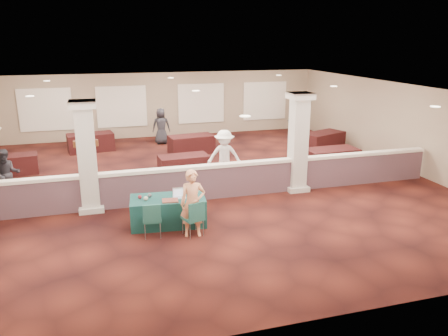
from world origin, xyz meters
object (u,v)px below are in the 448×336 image
object	(u,v)px
near_table	(168,211)
attendee_a	(7,174)
conf_chair_main	(194,216)
woman	(193,203)
far_table_back_right	(323,141)
conf_chair_side	(152,217)
far_table_front_left	(13,165)
attendee_c	(292,119)
far_table_front_center	(184,165)
attendee_b	(224,156)
attendee_d	(161,126)
far_table_back_center	(191,144)
far_table_back_left	(91,142)
far_table_front_right	(331,159)

from	to	relation	value
near_table	attendee_a	size ratio (longest dim) A/B	1.24
conf_chair_main	near_table	bearing A→B (deg)	102.57
conf_chair_main	attendee_a	distance (m)	6.54
woman	far_table_back_right	size ratio (longest dim) A/B	0.90
conf_chair_main	conf_chair_side	world-z (taller)	conf_chair_main
far_table_front_left	attendee_a	distance (m)	2.86
conf_chair_side	far_table_front_left	size ratio (longest dim) A/B	0.53
far_table_front_left	attendee_c	size ratio (longest dim) A/B	0.94
conf_chair_side	far_table_front_center	bearing A→B (deg)	75.71
far_table_front_center	far_table_back_right	bearing A→B (deg)	16.73
near_table	attendee_b	size ratio (longest dim) A/B	1.07
conf_chair_side	attendee_b	size ratio (longest dim) A/B	0.50
conf_chair_main	attendee_d	distance (m)	10.33
attendee_d	conf_chair_main	bearing A→B (deg)	93.70
far_table_back_center	woman	bearing A→B (deg)	-101.51
conf_chair_side	far_table_front_left	distance (m)	8.05
near_table	woman	bearing A→B (deg)	-54.04
conf_chair_main	far_table_front_left	size ratio (longest dim) A/B	0.54
far_table_back_right	attendee_b	xyz separation A→B (m)	(-5.54, -3.20, 0.52)
far_table_back_left	far_table_back_right	size ratio (longest dim) A/B	1.01
attendee_a	far_table_back_right	bearing A→B (deg)	5.56
far_table_back_center	far_table_back_right	world-z (taller)	far_table_back_right
conf_chair_main	attendee_d	bearing A→B (deg)	69.00
far_table_back_left	attendee_a	world-z (taller)	attendee_a
far_table_front_left	attendee_a	xyz separation A→B (m)	(0.34, -2.80, 0.44)
near_table	far_table_front_center	bearing A→B (deg)	79.64
far_table_front_right	attendee_b	distance (m)	4.37
near_table	far_table_back_right	world-z (taller)	far_table_back_right
far_table_back_right	attendee_a	distance (m)	12.82
far_table_back_right	far_table_front_center	bearing A→B (deg)	-163.27
far_table_back_center	attendee_c	size ratio (longest dim) A/B	1.03
far_table_front_left	attendee_b	distance (m)	7.88
woman	attendee_d	world-z (taller)	woman
far_table_back_right	conf_chair_main	bearing A→B (deg)	-135.97
conf_chair_main	far_table_front_center	xyz separation A→B (m)	(0.73, 5.19, -0.19)
near_table	woman	size ratio (longest dim) A/B	1.14
attendee_b	attendee_c	size ratio (longest dim) A/B	0.99
conf_chair_main	woman	xyz separation A→B (m)	(-0.03, 0.05, 0.31)
far_table_back_center	attendee_b	world-z (taller)	attendee_b
attendee_b	far_table_front_center	bearing A→B (deg)	154.20
near_table	far_table_front_left	distance (m)	7.77
far_table_front_left	far_table_front_center	world-z (taller)	far_table_front_center
near_table	far_table_back_left	size ratio (longest dim) A/B	1.01
near_table	far_table_front_center	world-z (taller)	near_table
far_table_back_right	attendee_a	bearing A→B (deg)	-166.46
far_table_back_left	conf_chair_main	bearing A→B (deg)	-75.28
attendee_c	far_table_front_left	bearing A→B (deg)	139.03
conf_chair_side	far_table_back_left	xyz separation A→B (m)	(-1.54, 9.58, -0.15)
far_table_back_center	attendee_a	size ratio (longest dim) A/B	1.20
conf_chair_side	far_table_front_center	distance (m)	5.28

